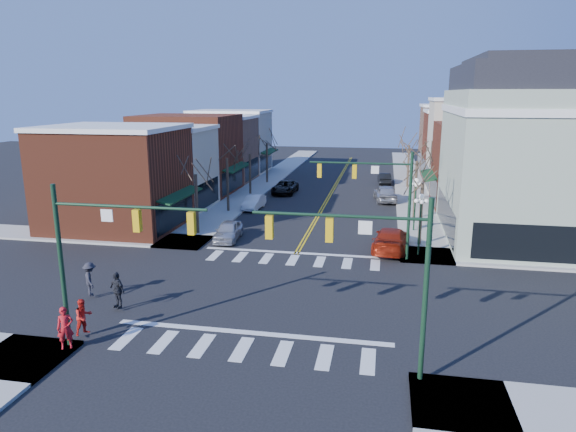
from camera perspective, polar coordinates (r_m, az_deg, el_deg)
The scene contains 36 objects.
ground at distance 28.40m, azimuth -1.72°, elevation -8.80°, with size 160.00×160.00×0.00m, color black.
sidewalk_left at distance 49.07m, azimuth -6.68°, elevation 0.80°, with size 3.50×70.00×0.15m, color #9E9B93.
sidewalk_right at distance 46.98m, azimuth 14.15°, elevation -0.09°, with size 3.50×70.00×0.15m, color #9E9B93.
bldg_left_brick_a at distance 43.53m, azimuth -18.64°, elevation 3.83°, with size 10.00×8.50×8.00m, color maroon.
bldg_left_stucco_a at distance 50.38m, azimuth -14.35°, elevation 5.05°, with size 10.00×7.00×7.50m, color #BCB29B.
bldg_left_brick_b at distance 57.60m, azimuth -11.03°, elevation 6.73°, with size 10.00×9.00×8.50m, color maroon.
bldg_left_tan at distance 65.33m, azimuth -8.34°, elevation 7.30°, with size 10.00×7.50×7.80m, color #86604A.
bldg_left_stucco_b at distance 72.64m, azimuth -6.35°, elevation 8.12°, with size 10.00×8.00×8.20m, color #BCB29B.
bldg_right_brick_a at distance 52.76m, azimuth 21.42°, elevation 5.18°, with size 10.00×8.50×8.00m, color maroon.
bldg_right_stucco at distance 60.23m, azimuth 20.20°, elevation 7.16°, with size 10.00×7.00×10.00m, color #BCB29B.
bldg_right_brick_b at distance 67.68m, azimuth 19.15°, elevation 7.21°, with size 10.00×8.00×8.50m, color maroon.
bldg_right_tan at distance 75.55m, azimuth 18.33°, elevation 8.04°, with size 10.00×8.00×9.00m, color #86604A.
victorian_corner at distance 41.77m, azimuth 25.81°, elevation 6.50°, with size 12.25×14.25×13.30m.
traffic_mast_near_left at distance 22.29m, azimuth -20.16°, elevation -3.13°, with size 6.60×0.28×7.20m.
traffic_mast_near_right at distance 19.23m, azimuth 9.70°, elevation -5.07°, with size 6.60×0.28×7.20m.
traffic_mast_far_right at distance 33.60m, azimuth 10.28°, elevation 2.88°, with size 6.60×0.28×7.20m.
lamppost_corner at distance 35.12m, azimuth 14.51°, elevation 0.20°, with size 0.36×0.36×4.33m.
lamppost_midblock at distance 41.47m, azimuth 13.98°, elevation 2.23°, with size 0.36×0.36×4.33m.
tree_left_a at distance 40.16m, azimuth -10.10°, elevation 1.21°, with size 0.24×0.24×4.76m, color #382B21.
tree_left_b at distance 47.55m, azimuth -6.72°, elevation 3.40°, with size 0.24×0.24×5.04m, color #382B21.
tree_left_c at distance 55.17m, azimuth -4.23°, elevation 4.58°, with size 0.24×0.24×4.55m, color #382B21.
tree_left_d at distance 62.83m, azimuth -2.36°, elevation 5.86°, with size 0.24×0.24×4.90m, color #382B21.
tree_right_a at distance 37.71m, azimuth 14.53°, elevation 0.08°, with size 0.24×0.24×4.62m, color #382B21.
tree_right_b at distance 45.47m, azimuth 13.95°, elevation 2.72°, with size 0.24×0.24×5.18m, color #382B21.
tree_right_c at distance 53.38m, azimuth 13.52°, elevation 4.10°, with size 0.24×0.24×4.83m, color #382B21.
tree_right_d at distance 61.27m, azimuth 13.21°, elevation 5.35°, with size 0.24×0.24×4.97m, color #382B21.
car_left_near at distance 38.76m, azimuth -6.67°, elevation -1.66°, with size 1.67×4.15×1.41m, color #B4B4B9.
car_left_mid at distance 48.99m, azimuth -3.82°, elevation 1.54°, with size 1.40×4.02×1.32m, color white.
car_left_far at distance 56.58m, azimuth -0.34°, elevation 3.22°, with size 2.31×5.01×1.39m, color black.
car_right_near at distance 36.63m, azimuth 11.40°, elevation -2.56°, with size 2.28×5.60×1.63m, color #9A210E.
car_right_mid at distance 53.33m, azimuth 10.77°, elevation 2.52°, with size 2.01×5.00×1.70m, color #ABAAAF.
car_right_far at distance 63.97m, azimuth 10.65°, elevation 4.15°, with size 1.40×4.02×1.33m, color black.
pedestrian_red_a at distance 24.18m, azimuth -23.51°, elevation -11.33°, with size 0.67×0.44×1.85m, color #B1121B.
pedestrian_red_b at distance 25.22m, azimuth -21.78°, elevation -10.35°, with size 0.81×0.63×1.67m, color red.
pedestrian_dark_a at distance 27.56m, azimuth -18.46°, elevation -7.79°, with size 1.10×0.46×1.89m, color black.
pedestrian_dark_b at distance 29.63m, azimuth -21.13°, elevation -6.55°, with size 1.19×0.69×1.85m, color #22212A.
Camera 1 is at (5.73, -25.65, 10.76)m, focal length 32.00 mm.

